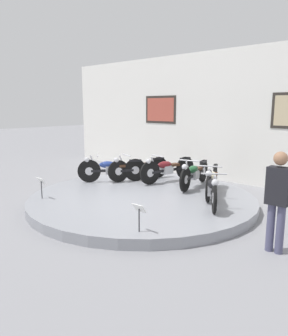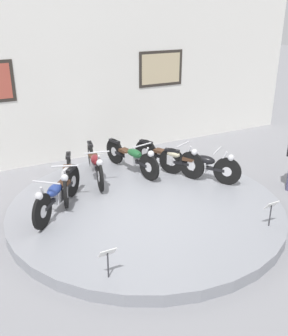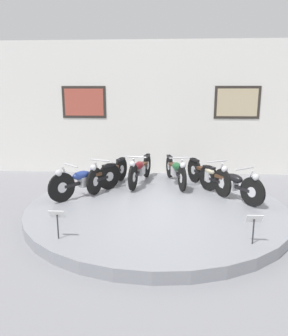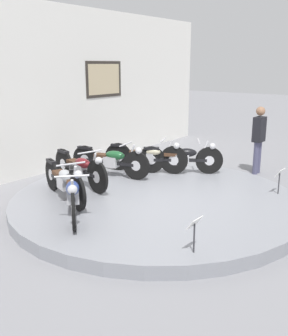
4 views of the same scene
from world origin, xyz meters
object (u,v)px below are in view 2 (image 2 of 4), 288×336
Objects in this scene: info_placard_front_centre at (271,208)px; motorcycle_green at (132,157)px; info_placard_front_left at (108,256)px; motorcycle_black at (200,164)px; motorcycle_maroon at (95,163)px; motorcycle_cream at (169,157)px; motorcycle_silver at (67,176)px; motorcycle_blue at (57,193)px.

motorcycle_green is at bearing 108.07° from info_placard_front_centre.
motorcycle_green is 3.83× the size of info_placard_front_left.
motorcycle_maroon is at bearing 152.43° from motorcycle_black.
info_placard_front_centre is (3.19, 0.00, 0.00)m from info_placard_front_left.
motorcycle_black is 2.33m from info_placard_front_centre.
motorcycle_cream is 3.64× the size of info_placard_front_centre.
motorcycle_silver is at bearing -166.50° from motorcycle_green.
motorcycle_cream reaches higher than info_placard_front_left.
motorcycle_green is at bearing 27.42° from motorcycle_blue.
info_placard_front_centre is at bearing 0.00° from info_placard_front_left.
info_placard_front_left is 1.00× the size of info_placard_front_centre.
motorcycle_maroon is 2.43m from motorcycle_black.
info_placard_front_centre is (2.07, -3.45, -0.03)m from motorcycle_maroon.
motorcycle_green is at bearing 59.02° from info_placard_front_left.
motorcycle_green is 4.02m from info_placard_front_left.
motorcycle_maroon is 3.89× the size of info_placard_front_left.
motorcycle_black is (2.15, -1.12, -0.02)m from motorcycle_maroon.
motorcycle_green reaches higher than motorcycle_black.
motorcycle_blue reaches higher than info_placard_front_left.
info_placard_front_centre is (-0.08, -2.33, -0.02)m from motorcycle_black.
motorcycle_maroon is 3.63m from info_placard_front_left.
motorcycle_silver is 4.17m from info_placard_front_centre.
motorcycle_maroon is 1.02× the size of motorcycle_green.
info_placard_front_centre is at bearing -71.93° from motorcycle_green.
motorcycle_silver is at bearing 83.71° from info_placard_front_left.
motorcycle_blue is 0.82m from motorcycle_silver.
motorcycle_blue is at bearing 144.58° from info_placard_front_centre.
motorcycle_maroon is (1.21, 1.12, 0.00)m from motorcycle_blue.
motorcycle_blue is 3.04× the size of info_placard_front_centre.
motorcycle_black is at bearing -59.68° from motorcycle_cream.
motorcycle_silver reaches higher than info_placard_front_centre.
motorcycle_silver reaches higher than motorcycle_black.
motorcycle_blue is 2.33m from info_placard_front_left.
info_placard_front_left is at bearing -144.61° from motorcycle_black.
info_placard_front_centre is at bearing -59.04° from motorcycle_maroon.
motorcycle_cream is at bearing 96.25° from info_placard_front_centre.
info_placard_front_centre is (2.86, -3.03, -0.02)m from motorcycle_silver.
info_placard_front_centre is (0.33, -3.03, -0.03)m from motorcycle_cream.
motorcycle_maroon is 1.07× the size of motorcycle_cream.
motorcycle_maroon is at bearing 166.52° from motorcycle_cream.
motorcycle_blue is 0.78× the size of motorcycle_maroon.
motorcycle_blue is at bearing -137.22° from motorcycle_maroon.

